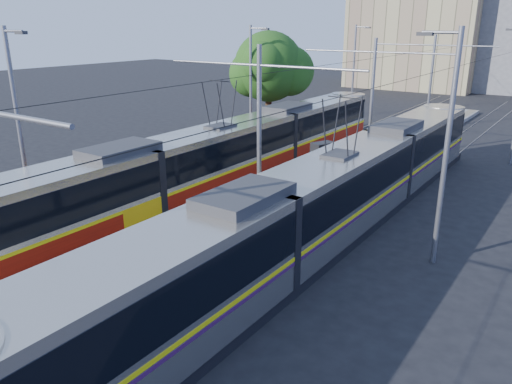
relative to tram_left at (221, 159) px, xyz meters
The scene contains 12 objects.
ground 10.70m from the tram_left, 70.08° to the right, with size 160.00×160.00×0.00m, color black.
platform 8.08m from the tram_left, 63.00° to the left, with size 4.00×50.00×0.30m, color gray.
tactile_strip_left 7.52m from the tram_left, 73.08° to the left, with size 0.70×50.00×0.01m, color gray.
tactile_strip_right 8.80m from the tram_left, 54.45° to the left, with size 0.70×50.00×0.01m, color gray.
rails 8.11m from the tram_left, 63.00° to the left, with size 8.71×70.00×0.03m.
tram_left is the anchor object (origin of this frame).
tram_right 7.42m from the tram_left, 13.80° to the right, with size 2.43×30.89×5.50m.
catenary 6.22m from the tram_left, 49.54° to the left, with size 9.20×70.00×7.00m.
street_lamps 11.90m from the tram_left, 71.98° to the left, with size 15.18×38.22×8.00m.
shelter 4.99m from the tram_left, 23.54° to the left, with size 1.05×1.29×2.46m.
tree 12.13m from the tram_left, 109.85° to the left, with size 5.28×4.88×7.67m.
building_left 50.78m from the tram_left, 97.28° to the left, with size 16.32×12.24×14.47m.
Camera 1 is at (11.45, -8.76, 8.05)m, focal length 35.00 mm.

